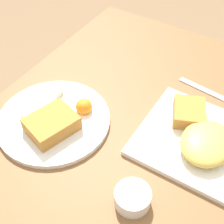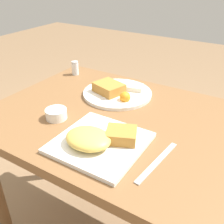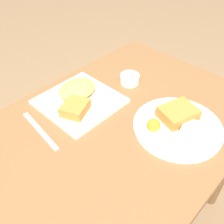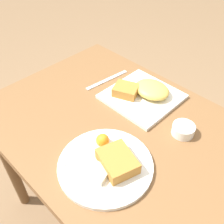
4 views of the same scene
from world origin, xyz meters
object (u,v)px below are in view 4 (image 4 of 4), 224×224
Objects in this scene: plate_square_near at (144,93)px; sauce_ramekin at (183,129)px; plate_oval_far at (107,163)px; butter_knife at (107,80)px.

plate_square_near is 3.40× the size of sauce_ramekin.
plate_oval_far is at bearing 111.92° from plate_square_near.
plate_square_near reaches higher than plate_oval_far.
sauce_ramekin is 0.41m from butter_knife.
plate_square_near is at bearing 103.11° from butter_knife.
butter_knife is at bearing -4.92° from sauce_ramekin.
sauce_ramekin is (-0.22, 0.06, -0.00)m from plate_square_near.
plate_square_near is 0.23m from sauce_ramekin.
plate_oval_far is at bearing 72.77° from sauce_ramekin.
sauce_ramekin is at bearing -107.23° from plate_oval_far.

